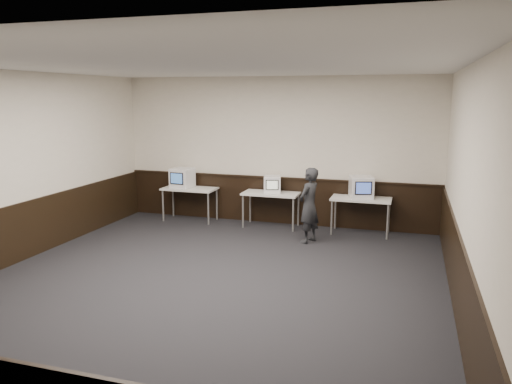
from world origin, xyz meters
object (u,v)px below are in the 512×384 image
(emac_left, at_px, (182,178))
(emac_center, at_px, (272,184))
(desk_left, at_px, (190,191))
(emac_right, at_px, (361,187))
(person, at_px, (309,205))
(desk_right, at_px, (361,201))
(desk_center, at_px, (271,196))

(emac_left, relative_size, emac_center, 1.14)
(desk_left, relative_size, emac_center, 2.67)
(emac_center, height_order, emac_right, emac_right)
(emac_center, bearing_deg, emac_left, 166.76)
(person, bearing_deg, emac_right, 156.27)
(desk_right, bearing_deg, emac_left, -179.91)
(desk_center, height_order, person, person)
(desk_right, height_order, emac_center, emac_center)
(desk_right, relative_size, emac_left, 2.34)
(emac_center, bearing_deg, desk_center, -129.59)
(emac_left, distance_m, emac_center, 2.09)
(desk_right, bearing_deg, desk_left, 180.00)
(emac_right, relative_size, person, 0.39)
(desk_center, height_order, desk_right, same)
(desk_left, bearing_deg, emac_center, 1.18)
(emac_left, xyz_separation_m, emac_center, (2.09, 0.05, -0.04))
(emac_right, bearing_deg, person, -150.28)
(emac_left, height_order, emac_center, emac_left)
(desk_center, relative_size, emac_left, 2.34)
(desk_center, xyz_separation_m, emac_right, (1.89, 0.01, 0.29))
(emac_left, xyz_separation_m, person, (3.08, -0.89, -0.24))
(desk_right, xyz_separation_m, person, (-0.89, -0.90, 0.05))
(desk_right, xyz_separation_m, emac_right, (-0.01, 0.01, 0.29))
(emac_center, distance_m, emac_right, 1.87)
(desk_right, distance_m, emac_center, 1.90)
(emac_left, bearing_deg, person, -10.09)
(emac_center, height_order, person, person)
(desk_left, bearing_deg, desk_center, 0.00)
(desk_center, height_order, emac_center, emac_center)
(emac_left, height_order, emac_right, emac_right)
(desk_right, relative_size, emac_center, 2.67)
(desk_right, relative_size, emac_right, 2.11)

